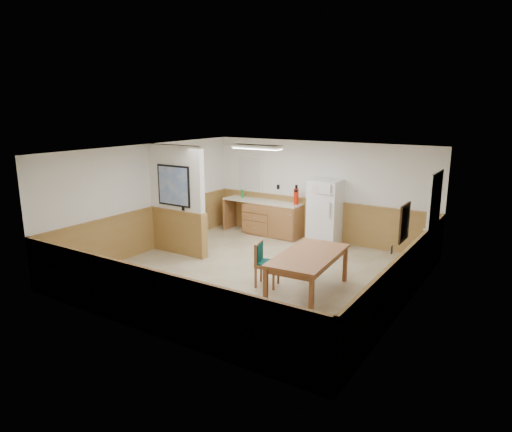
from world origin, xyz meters
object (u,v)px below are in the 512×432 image
Objects in this scene: refrigerator at (325,213)px; soap_bottle at (242,194)px; dining_bench at (389,291)px; dining_table at (309,259)px; fire_extinguisher at (296,196)px; dining_chair at (263,260)px.

refrigerator is 7.11× the size of soap_bottle.
soap_bottle is (-4.97, 2.98, 0.67)m from dining_bench.
soap_bottle reaches higher than dining_bench.
dining_bench is 6.98× the size of soap_bottle.
dining_table is 3.90× the size of fire_extinguisher.
dining_chair is 4.14m from soap_bottle.
refrigerator is at bearing -2.22° from soap_bottle.
dining_bench is at bearing -27.25° from fire_extinguisher.
dining_table is at bearing -7.43° from dining_chair.
refrigerator reaches higher than fire_extinguisher.
dining_chair reaches higher than dining_bench.
refrigerator is 3.08m from dining_chair.
refrigerator is 0.83× the size of dining_table.
soap_bottle is at bearing 153.59° from dining_bench.
dining_table is at bearing -43.97° from fire_extinguisher.
dining_bench is at bearing -52.60° from refrigerator.
refrigerator is 1.90× the size of dining_chair.
soap_bottle is (-2.50, 0.10, 0.21)m from refrigerator.
dining_table is 1.23× the size of dining_bench.
soap_bottle is at bearing 134.71° from dining_table.
dining_chair is (-0.89, -0.11, -0.16)m from dining_table.
fire_extinguisher is 1.66m from soap_bottle.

